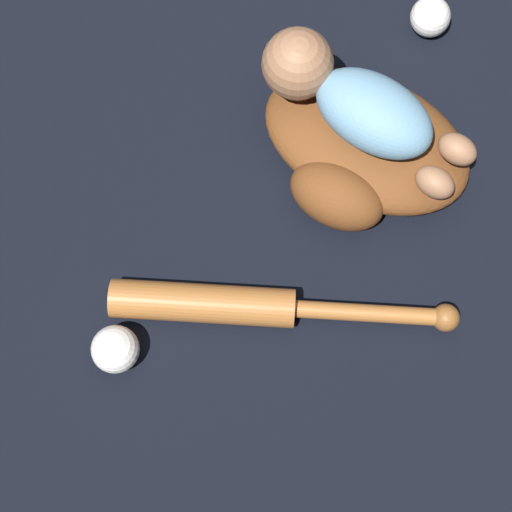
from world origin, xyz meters
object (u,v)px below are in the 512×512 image
object	(u,v)px
baby_figure	(351,99)
baseball_glove	(361,150)
baseball	(115,349)
baseball_spare	(430,17)
baseball_bat	(240,305)

from	to	relation	value
baby_figure	baseball_glove	bearing A→B (deg)	136.26
baseball	baseball_spare	world-z (taller)	baseball
baseball_glove	baby_figure	bearing A→B (deg)	-43.74
baby_figure	baseball	world-z (taller)	baby_figure
baseball_glove	baseball_bat	xyz separation A→B (m)	(0.13, 0.29, -0.02)
baseball_spare	baseball	bearing A→B (deg)	62.21
baseball_glove	baseball_spare	size ratio (longest dim) A/B	5.69
baseball_glove	baseball_spare	world-z (taller)	baseball_glove
baseball_glove	baby_figure	size ratio (longest dim) A/B	1.10
baseball_bat	baseball	xyz separation A→B (m)	(0.16, 0.11, 0.01)
baseball_glove	baseball_bat	bearing A→B (deg)	66.32
baseball_glove	baby_figure	xyz separation A→B (m)	(0.03, -0.03, 0.09)
baseball_bat	baby_figure	bearing A→B (deg)	-106.19
baseball_glove	baseball	xyz separation A→B (m)	(0.29, 0.40, -0.01)
baseball_bat	baseball_glove	bearing A→B (deg)	-113.68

